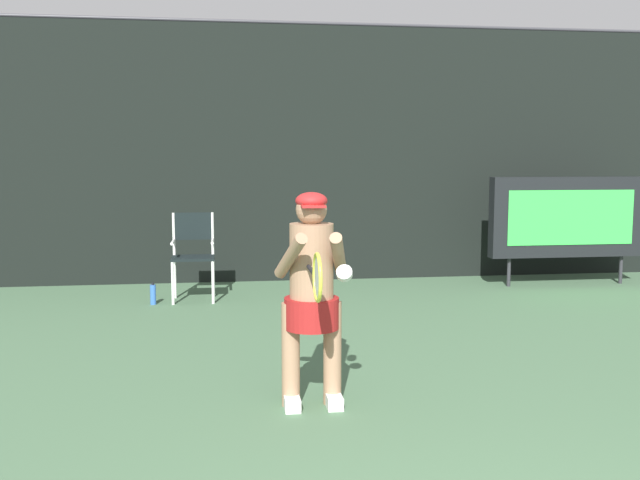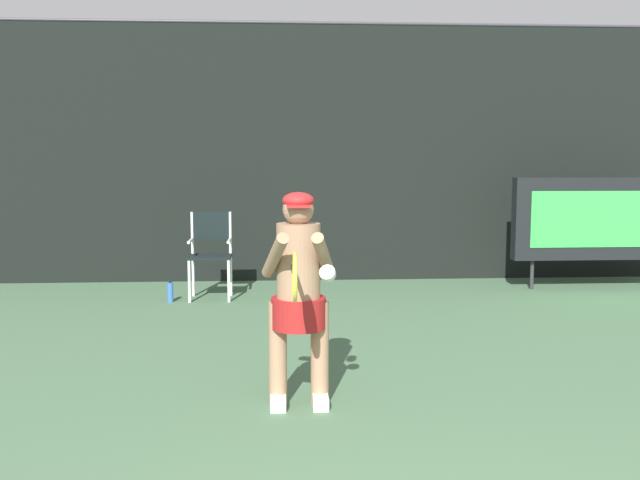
{
  "view_description": "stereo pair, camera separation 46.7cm",
  "coord_description": "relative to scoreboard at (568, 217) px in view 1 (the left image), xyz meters",
  "views": [
    {
      "loc": [
        -1.19,
        -1.67,
        1.77
      ],
      "look_at": [
        -0.34,
        4.45,
        1.05
      ],
      "focal_mm": 40.05,
      "sensor_mm": 36.0,
      "label": 1
    },
    {
      "loc": [
        -0.73,
        -1.72,
        1.77
      ],
      "look_at": [
        -0.34,
        4.45,
        1.05
      ],
      "focal_mm": 40.05,
      "sensor_mm": 36.0,
      "label": 2
    }
  ],
  "objects": [
    {
      "name": "scoreboard",
      "position": [
        0.0,
        0.0,
        0.0
      ],
      "size": [
        2.2,
        0.21,
        1.5
      ],
      "color": "black",
      "rests_on": "ground"
    },
    {
      "name": "tennis_racket",
      "position": [
        -4.15,
        -4.9,
        0.09
      ],
      "size": [
        0.03,
        0.6,
        0.31
      ],
      "rotation": [
        0.0,
        0.0,
        -0.08
      ],
      "color": "black"
    },
    {
      "name": "tennis_player",
      "position": [
        -4.1,
        -4.31,
        -0.1
      ],
      "size": [
        0.53,
        0.6,
        1.53
      ],
      "color": "white",
      "rests_on": "ground"
    },
    {
      "name": "backdrop_screen",
      "position": [
        -3.54,
        0.95,
        0.86
      ],
      "size": [
        18.0,
        0.12,
        3.66
      ],
      "color": "black",
      "rests_on": "ground"
    },
    {
      "name": "water_bottle",
      "position": [
        -5.56,
        -0.56,
        -0.82
      ],
      "size": [
        0.07,
        0.07,
        0.27
      ],
      "color": "blue",
      "rests_on": "ground"
    },
    {
      "name": "umpire_chair",
      "position": [
        -5.08,
        -0.34,
        -0.33
      ],
      "size": [
        0.52,
        0.44,
        1.08
      ],
      "color": "white",
      "rests_on": "ground"
    }
  ]
}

